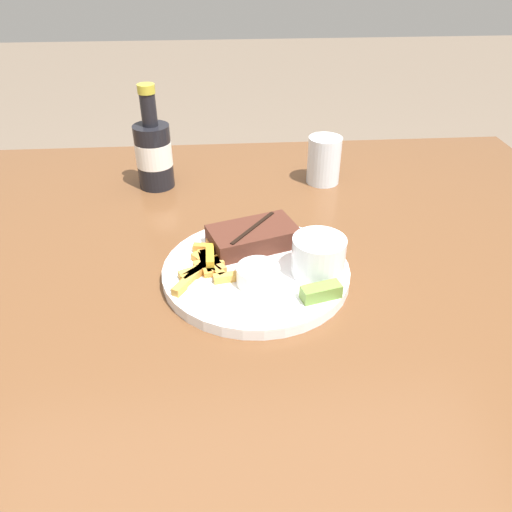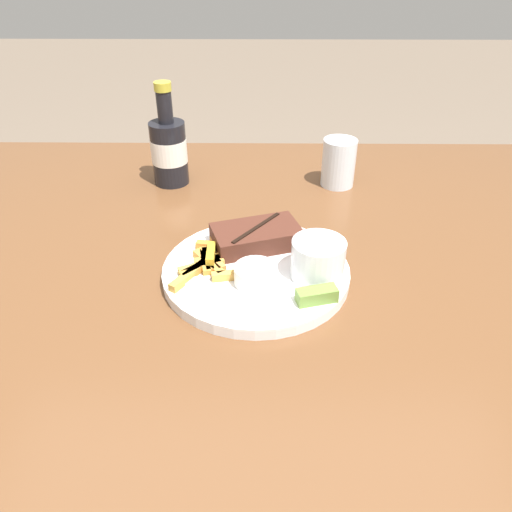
{
  "view_description": "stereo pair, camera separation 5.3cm",
  "coord_description": "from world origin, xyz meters",
  "px_view_note": "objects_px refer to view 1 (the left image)",
  "views": [
    {
      "loc": [
        -0.05,
        -0.61,
        1.2
      ],
      "look_at": [
        0.0,
        0.0,
        0.79
      ],
      "focal_mm": 35.0,
      "sensor_mm": 36.0,
      "label": 1
    },
    {
      "loc": [
        0.01,
        -0.62,
        1.2
      ],
      "look_at": [
        0.0,
        0.0,
        0.79
      ],
      "focal_mm": 35.0,
      "sensor_mm": 36.0,
      "label": 2
    }
  ],
  "objects_px": {
    "steak_portion": "(255,236)",
    "dipping_sauce_cup": "(259,274)",
    "fork_utensil": "(211,279)",
    "beer_bottle": "(154,152)",
    "dinner_plate": "(256,272)",
    "coleslaw_cup": "(319,254)",
    "pickle_spear": "(321,292)",
    "drinking_glass": "(324,160)"
  },
  "relations": [
    {
      "from": "steak_portion",
      "to": "dipping_sauce_cup",
      "type": "relative_size",
      "value": 2.48
    },
    {
      "from": "dipping_sauce_cup",
      "to": "fork_utensil",
      "type": "distance_m",
      "value": 0.07
    },
    {
      "from": "steak_portion",
      "to": "fork_utensil",
      "type": "height_order",
      "value": "steak_portion"
    },
    {
      "from": "beer_bottle",
      "to": "dinner_plate",
      "type": "bearing_deg",
      "value": -61.75
    },
    {
      "from": "dinner_plate",
      "to": "coleslaw_cup",
      "type": "relative_size",
      "value": 3.6
    },
    {
      "from": "dinner_plate",
      "to": "dipping_sauce_cup",
      "type": "distance_m",
      "value": 0.05
    },
    {
      "from": "pickle_spear",
      "to": "dipping_sauce_cup",
      "type": "bearing_deg",
      "value": 154.03
    },
    {
      "from": "steak_portion",
      "to": "pickle_spear",
      "type": "distance_m",
      "value": 0.16
    },
    {
      "from": "drinking_glass",
      "to": "pickle_spear",
      "type": "bearing_deg",
      "value": -101.06
    },
    {
      "from": "dinner_plate",
      "to": "beer_bottle",
      "type": "bearing_deg",
      "value": 118.25
    },
    {
      "from": "steak_portion",
      "to": "coleslaw_cup",
      "type": "xyz_separation_m",
      "value": [
        0.09,
        -0.08,
        0.02
      ]
    },
    {
      "from": "steak_portion",
      "to": "dipping_sauce_cup",
      "type": "xyz_separation_m",
      "value": [
        -0.0,
        -0.1,
        -0.0
      ]
    },
    {
      "from": "coleslaw_cup",
      "to": "dinner_plate",
      "type": "bearing_deg",
      "value": 167.69
    },
    {
      "from": "dipping_sauce_cup",
      "to": "coleslaw_cup",
      "type": "bearing_deg",
      "value": 13.2
    },
    {
      "from": "coleslaw_cup",
      "to": "drinking_glass",
      "type": "distance_m",
      "value": 0.35
    },
    {
      "from": "coleslaw_cup",
      "to": "pickle_spear",
      "type": "bearing_deg",
      "value": -95.67
    },
    {
      "from": "dinner_plate",
      "to": "drinking_glass",
      "type": "distance_m",
      "value": 0.37
    },
    {
      "from": "steak_portion",
      "to": "coleslaw_cup",
      "type": "bearing_deg",
      "value": -43.51
    },
    {
      "from": "coleslaw_cup",
      "to": "drinking_glass",
      "type": "xyz_separation_m",
      "value": [
        0.07,
        0.35,
        -0.0
      ]
    },
    {
      "from": "pickle_spear",
      "to": "drinking_glass",
      "type": "relative_size",
      "value": 0.63
    },
    {
      "from": "steak_portion",
      "to": "dipping_sauce_cup",
      "type": "bearing_deg",
      "value": -91.19
    },
    {
      "from": "dinner_plate",
      "to": "steak_portion",
      "type": "bearing_deg",
      "value": 86.69
    },
    {
      "from": "dinner_plate",
      "to": "steak_portion",
      "type": "relative_size",
      "value": 1.83
    },
    {
      "from": "fork_utensil",
      "to": "pickle_spear",
      "type": "bearing_deg",
      "value": -41.45
    },
    {
      "from": "fork_utensil",
      "to": "dinner_plate",
      "type": "bearing_deg",
      "value": 0.0
    },
    {
      "from": "beer_bottle",
      "to": "coleslaw_cup",
      "type": "bearing_deg",
      "value": -52.68
    },
    {
      "from": "coleslaw_cup",
      "to": "dipping_sauce_cup",
      "type": "height_order",
      "value": "coleslaw_cup"
    },
    {
      "from": "dinner_plate",
      "to": "fork_utensil",
      "type": "height_order",
      "value": "fork_utensil"
    },
    {
      "from": "dipping_sauce_cup",
      "to": "beer_bottle",
      "type": "relative_size",
      "value": 0.3
    },
    {
      "from": "fork_utensil",
      "to": "coleslaw_cup",
      "type": "bearing_deg",
      "value": -19.36
    },
    {
      "from": "pickle_spear",
      "to": "fork_utensil",
      "type": "bearing_deg",
      "value": 161.02
    },
    {
      "from": "fork_utensil",
      "to": "drinking_glass",
      "type": "relative_size",
      "value": 1.34
    },
    {
      "from": "fork_utensil",
      "to": "drinking_glass",
      "type": "bearing_deg",
      "value": 34.34
    },
    {
      "from": "pickle_spear",
      "to": "drinking_glass",
      "type": "height_order",
      "value": "drinking_glass"
    },
    {
      "from": "fork_utensil",
      "to": "beer_bottle",
      "type": "bearing_deg",
      "value": 84.56
    },
    {
      "from": "dinner_plate",
      "to": "pickle_spear",
      "type": "bearing_deg",
      "value": -43.82
    },
    {
      "from": "coleslaw_cup",
      "to": "drinking_glass",
      "type": "height_order",
      "value": "drinking_glass"
    },
    {
      "from": "beer_bottle",
      "to": "drinking_glass",
      "type": "xyz_separation_m",
      "value": [
        0.34,
        -0.01,
        -0.02
      ]
    },
    {
      "from": "dipping_sauce_cup",
      "to": "fork_utensil",
      "type": "relative_size",
      "value": 0.49
    },
    {
      "from": "dipping_sauce_cup",
      "to": "pickle_spear",
      "type": "distance_m",
      "value": 0.09
    },
    {
      "from": "pickle_spear",
      "to": "fork_utensil",
      "type": "xyz_separation_m",
      "value": [
        -0.15,
        0.05,
        -0.01
      ]
    },
    {
      "from": "steak_portion",
      "to": "coleslaw_cup",
      "type": "height_order",
      "value": "coleslaw_cup"
    }
  ]
}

